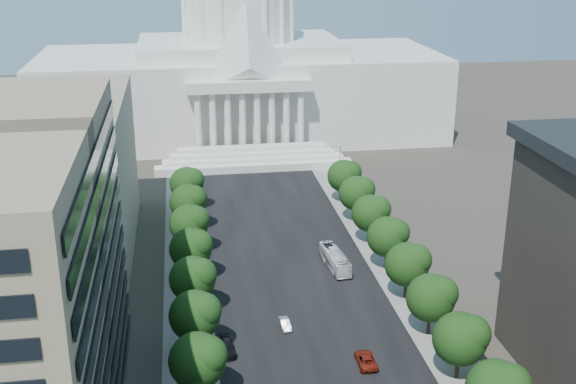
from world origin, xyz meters
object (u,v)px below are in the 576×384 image
car_dark_b (227,348)px  city_bus (335,259)px  car_red (366,360)px  car_silver (285,324)px

car_dark_b → city_bus: 34.23m
car_dark_b → car_red: bearing=-23.2°
car_silver → car_dark_b: (-9.61, -5.84, 0.15)m
car_silver → car_red: size_ratio=0.71×
car_dark_b → city_bus: bearing=44.1°
car_silver → car_red: (10.07, -12.05, 0.12)m
car_silver → car_dark_b: 11.25m
car_red → car_dark_b: (-19.68, 6.21, 0.02)m
car_silver → city_bus: city_bus is taller
car_dark_b → car_silver: bearing=25.5°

